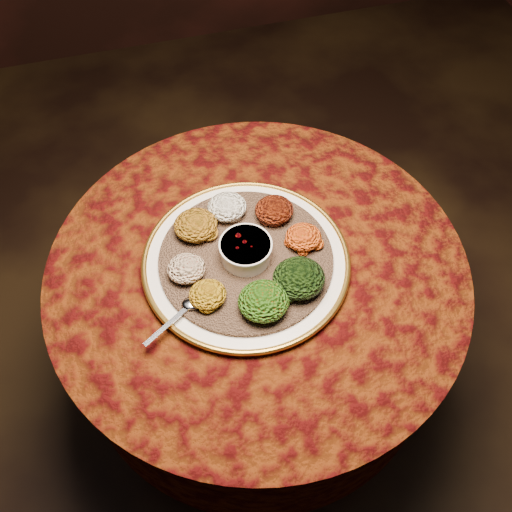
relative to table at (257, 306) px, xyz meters
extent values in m
plane|color=black|center=(0.00, 0.00, -0.55)|extent=(4.00, 4.00, 0.00)
cylinder|color=black|center=(0.00, 0.00, -0.53)|extent=(0.44, 0.44, 0.04)
cylinder|color=black|center=(0.00, 0.00, -0.21)|extent=(0.12, 0.12, 0.68)
cylinder|color=black|center=(0.00, 0.00, 0.15)|extent=(0.80, 0.80, 0.04)
cylinder|color=#471A06|center=(0.00, 0.00, 0.00)|extent=(0.93, 0.93, 0.34)
cylinder|color=#471A06|center=(0.00, 0.00, 0.17)|extent=(0.96, 0.96, 0.01)
cylinder|color=white|center=(-0.02, 0.01, 0.19)|extent=(0.49, 0.49, 0.02)
torus|color=#B9872E|center=(-0.02, 0.01, 0.20)|extent=(0.47, 0.47, 0.01)
cylinder|color=brown|center=(-0.02, 0.01, 0.20)|extent=(0.49, 0.49, 0.01)
cylinder|color=white|center=(-0.02, 0.01, 0.23)|extent=(0.11, 0.11, 0.05)
cylinder|color=white|center=(-0.02, 0.01, 0.25)|extent=(0.12, 0.12, 0.01)
cylinder|color=#660A05|center=(-0.02, 0.01, 0.25)|extent=(0.09, 0.09, 0.01)
ellipsoid|color=silver|center=(-0.16, -0.08, 0.21)|extent=(0.05, 0.03, 0.01)
cube|color=silver|center=(-0.22, -0.11, 0.21)|extent=(0.11, 0.07, 0.00)
ellipsoid|color=white|center=(-0.03, 0.15, 0.23)|extent=(0.09, 0.09, 0.04)
ellipsoid|color=black|center=(0.07, 0.11, 0.23)|extent=(0.09, 0.09, 0.04)
ellipsoid|color=#BB790F|center=(0.11, 0.01, 0.23)|extent=(0.08, 0.08, 0.04)
ellipsoid|color=black|center=(0.06, -0.09, 0.23)|extent=(0.11, 0.11, 0.05)
ellipsoid|color=#902A09|center=(-0.02, -0.12, 0.23)|extent=(0.11, 0.10, 0.05)
ellipsoid|color=#A77B0E|center=(-0.13, -0.07, 0.23)|extent=(0.08, 0.08, 0.04)
ellipsoid|color=maroon|center=(-0.16, 0.00, 0.23)|extent=(0.08, 0.08, 0.04)
ellipsoid|color=#A06013|center=(-0.11, 0.11, 0.23)|extent=(0.10, 0.09, 0.05)
camera|label=1|loc=(-0.20, -0.70, 1.24)|focal=40.00mm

